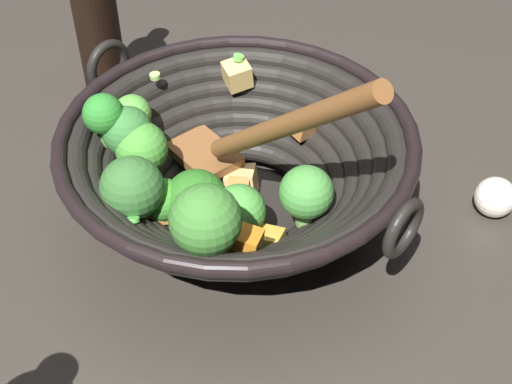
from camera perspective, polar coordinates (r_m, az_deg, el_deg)
ground_plane at (r=0.73m, az=-1.36°, el=-1.83°), size 4.00×4.00×0.00m
wok at (r=0.68m, az=-1.88°, el=2.09°), size 0.37×0.34×0.25m
soy_sauce_bottle at (r=0.87m, az=-12.28°, el=12.37°), size 0.05×0.05×0.21m
garlic_bulb at (r=0.76m, az=18.23°, el=-0.39°), size 0.04×0.04×0.04m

